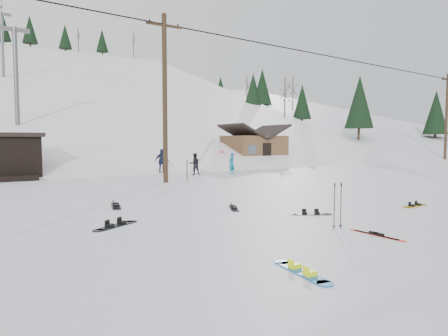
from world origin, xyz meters
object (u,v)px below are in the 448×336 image
utility_pole (165,96)px  hero_skis (376,235)px  cabin (254,149)px  hero_snowboard (302,271)px

utility_pole → hero_skis: 14.72m
cabin → hero_snowboard: size_ratio=3.61×
utility_pole → hero_snowboard: 16.24m
utility_pole → hero_snowboard: bearing=-104.2°
utility_pole → hero_snowboard: size_ratio=6.04×
utility_pole → hero_snowboard: utility_pole is taller
hero_snowboard → utility_pole: bearing=-8.0°
cabin → hero_skis: (-13.42, -23.96, -1.46)m
cabin → hero_snowboard: 30.23m
utility_pole → cabin: bearing=37.6°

